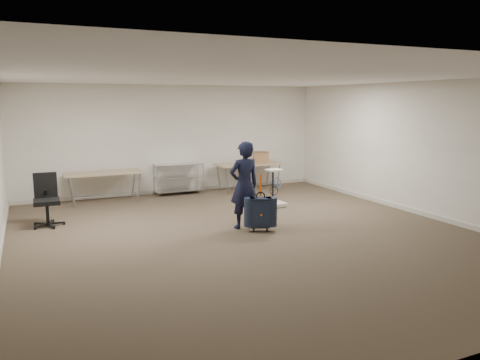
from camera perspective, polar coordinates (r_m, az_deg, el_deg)
name	(u,v)px	position (r m, az deg, el deg)	size (l,w,h in m)	color
ground	(248,236)	(8.46, 0.97, -6.81)	(9.00, 9.00, 0.00)	#4C3E2E
room_shell	(219,216)	(9.66, -2.56, -4.41)	(8.00, 9.00, 9.00)	beige
folding_table_left	(104,174)	(11.51, -16.26, 0.67)	(1.80, 0.75, 0.73)	tan
folding_table_right	(249,165)	(12.61, 1.07, 1.81)	(1.80, 0.75, 0.73)	tan
wire_shelf	(178,177)	(12.20, -7.53, 0.33)	(1.22, 0.47, 0.80)	silver
person	(244,185)	(8.80, 0.52, -0.62)	(0.60, 0.40, 1.65)	black
suitcase	(260,212)	(8.64, 2.51, -3.95)	(0.45, 0.35, 1.07)	#151931
office_chair	(47,210)	(9.78, -22.44, -3.41)	(0.62, 0.62, 1.02)	black
equipment_cart	(274,197)	(10.74, 4.14, -2.04)	(0.50, 0.50, 0.86)	silver
cardboard_box	(261,157)	(12.81, 2.56, 2.83)	(0.40, 0.30, 0.30)	olive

